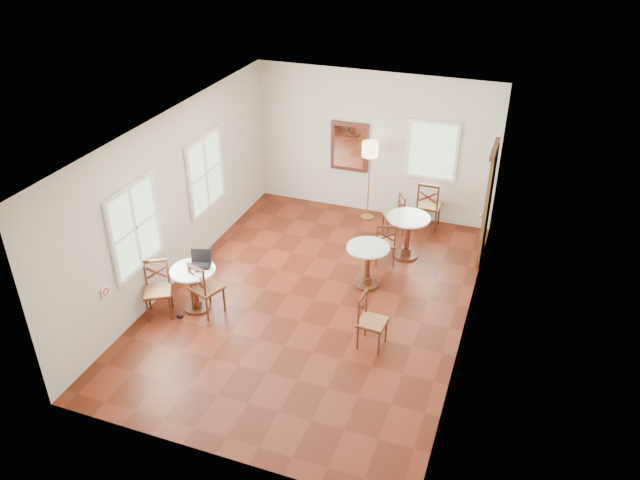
{
  "coord_description": "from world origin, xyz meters",
  "views": [
    {
      "loc": [
        3.03,
        -8.06,
        6.15
      ],
      "look_at": [
        0.0,
        0.3,
        1.0
      ],
      "focal_mm": 34.95,
      "sensor_mm": 36.0,
      "label": 1
    }
  ],
  "objects_px": {
    "chair_back_a": "(428,205)",
    "chair_back_b": "(395,215)",
    "chair_near_b": "(158,290)",
    "power_adapter": "(180,316)",
    "laptop": "(201,261)",
    "cafe_table_mid": "(368,262)",
    "chair_mid_a": "(385,243)",
    "chair_mid_b": "(371,321)",
    "navy_mug": "(197,269)",
    "cafe_table_near": "(194,285)",
    "chair_near_a": "(206,288)",
    "floor_lamp": "(370,155)",
    "water_glass": "(197,270)",
    "mouse": "(194,267)",
    "cafe_table_back": "(408,232)"
  },
  "relations": [
    {
      "from": "cafe_table_near",
      "to": "floor_lamp",
      "type": "height_order",
      "value": "floor_lamp"
    },
    {
      "from": "cafe_table_back",
      "to": "chair_back_b",
      "type": "relative_size",
      "value": 1.01
    },
    {
      "from": "navy_mug",
      "to": "chair_back_a",
      "type": "bearing_deg",
      "value": 54.41
    },
    {
      "from": "cafe_table_mid",
      "to": "chair_near_a",
      "type": "bearing_deg",
      "value": -143.5
    },
    {
      "from": "chair_mid_b",
      "to": "chair_back_a",
      "type": "distance_m",
      "value": 3.96
    },
    {
      "from": "chair_near_a",
      "to": "floor_lamp",
      "type": "distance_m",
      "value": 4.46
    },
    {
      "from": "cafe_table_near",
      "to": "power_adapter",
      "type": "bearing_deg",
      "value": -115.13
    },
    {
      "from": "chair_back_b",
      "to": "cafe_table_back",
      "type": "bearing_deg",
      "value": -4.06
    },
    {
      "from": "power_adapter",
      "to": "laptop",
      "type": "bearing_deg",
      "value": 68.24
    },
    {
      "from": "laptop",
      "to": "power_adapter",
      "type": "xyz_separation_m",
      "value": [
        -0.19,
        -0.49,
        -0.81
      ]
    },
    {
      "from": "chair_near_a",
      "to": "chair_mid_a",
      "type": "bearing_deg",
      "value": -112.95
    },
    {
      "from": "cafe_table_mid",
      "to": "chair_mid_a",
      "type": "distance_m",
      "value": 0.85
    },
    {
      "from": "chair_near_b",
      "to": "chair_back_b",
      "type": "height_order",
      "value": "chair_near_b"
    },
    {
      "from": "cafe_table_mid",
      "to": "chair_near_b",
      "type": "distance_m",
      "value": 3.52
    },
    {
      "from": "chair_near_b",
      "to": "power_adapter",
      "type": "bearing_deg",
      "value": -28.33
    },
    {
      "from": "chair_mid_a",
      "to": "chair_mid_b",
      "type": "distance_m",
      "value": 2.41
    },
    {
      "from": "cafe_table_mid",
      "to": "navy_mug",
      "type": "distance_m",
      "value": 2.88
    },
    {
      "from": "chair_mid_b",
      "to": "cafe_table_mid",
      "type": "bearing_deg",
      "value": 21.91
    },
    {
      "from": "floor_lamp",
      "to": "chair_mid_a",
      "type": "bearing_deg",
      "value": -63.52
    },
    {
      "from": "chair_mid_a",
      "to": "power_adapter",
      "type": "distance_m",
      "value": 3.88
    },
    {
      "from": "chair_back_b",
      "to": "navy_mug",
      "type": "bearing_deg",
      "value": -66.02
    },
    {
      "from": "chair_back_a",
      "to": "navy_mug",
      "type": "relative_size",
      "value": 8.45
    },
    {
      "from": "cafe_table_near",
      "to": "chair_back_a",
      "type": "height_order",
      "value": "chair_back_a"
    },
    {
      "from": "chair_back_a",
      "to": "chair_back_b",
      "type": "bearing_deg",
      "value": 38.45
    },
    {
      "from": "chair_mid_a",
      "to": "chair_near_b",
      "type": "bearing_deg",
      "value": 27.48
    },
    {
      "from": "power_adapter",
      "to": "cafe_table_mid",
      "type": "bearing_deg",
      "value": 36.71
    },
    {
      "from": "cafe_table_mid",
      "to": "chair_near_a",
      "type": "relative_size",
      "value": 0.81
    },
    {
      "from": "mouse",
      "to": "water_glass",
      "type": "height_order",
      "value": "water_glass"
    },
    {
      "from": "cafe_table_mid",
      "to": "chair_near_b",
      "type": "relative_size",
      "value": 0.83
    },
    {
      "from": "chair_near_b",
      "to": "water_glass",
      "type": "relative_size",
      "value": 9.72
    },
    {
      "from": "navy_mug",
      "to": "cafe_table_near",
      "type": "bearing_deg",
      "value": 170.5
    },
    {
      "from": "cafe_table_near",
      "to": "chair_back_a",
      "type": "bearing_deg",
      "value": 53.34
    },
    {
      "from": "cafe_table_mid",
      "to": "chair_mid_b",
      "type": "xyz_separation_m",
      "value": [
        0.5,
        -1.54,
        -0.04
      ]
    },
    {
      "from": "mouse",
      "to": "power_adapter",
      "type": "bearing_deg",
      "value": -137.62
    },
    {
      "from": "power_adapter",
      "to": "chair_near_a",
      "type": "bearing_deg",
      "value": 37.97
    },
    {
      "from": "laptop",
      "to": "cafe_table_back",
      "type": "bearing_deg",
      "value": 24.51
    },
    {
      "from": "chair_mid_b",
      "to": "water_glass",
      "type": "height_order",
      "value": "chair_mid_b"
    },
    {
      "from": "chair_mid_a",
      "to": "chair_mid_b",
      "type": "relative_size",
      "value": 0.95
    },
    {
      "from": "chair_mid_b",
      "to": "floor_lamp",
      "type": "distance_m",
      "value": 4.25
    },
    {
      "from": "chair_near_b",
      "to": "water_glass",
      "type": "distance_m",
      "value": 0.74
    },
    {
      "from": "chair_near_b",
      "to": "laptop",
      "type": "xyz_separation_m",
      "value": [
        0.54,
        0.5,
        0.36
      ]
    },
    {
      "from": "cafe_table_back",
      "to": "water_glass",
      "type": "relative_size",
      "value": 8.65
    },
    {
      "from": "chair_back_b",
      "to": "chair_back_a",
      "type": "bearing_deg",
      "value": 95.29
    },
    {
      "from": "water_glass",
      "to": "power_adapter",
      "type": "bearing_deg",
      "value": -134.69
    },
    {
      "from": "chair_mid_a",
      "to": "navy_mug",
      "type": "distance_m",
      "value": 3.5
    },
    {
      "from": "laptop",
      "to": "power_adapter",
      "type": "bearing_deg",
      "value": -130.22
    },
    {
      "from": "chair_near_b",
      "to": "water_glass",
      "type": "xyz_separation_m",
      "value": [
        0.6,
        0.27,
        0.35
      ]
    },
    {
      "from": "navy_mug",
      "to": "power_adapter",
      "type": "height_order",
      "value": "navy_mug"
    },
    {
      "from": "chair_mid_b",
      "to": "mouse",
      "type": "height_order",
      "value": "chair_mid_b"
    },
    {
      "from": "cafe_table_mid",
      "to": "water_glass",
      "type": "xyz_separation_m",
      "value": [
        -2.33,
        -1.67,
        0.34
      ]
    }
  ]
}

